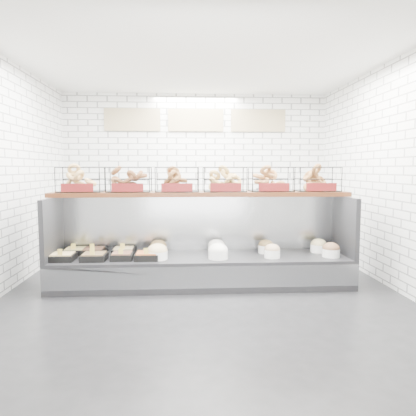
{
  "coord_description": "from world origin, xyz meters",
  "views": [
    {
      "loc": [
        -0.24,
        -5.11,
        1.58
      ],
      "look_at": [
        0.1,
        0.45,
        1.04
      ],
      "focal_mm": 35.0,
      "sensor_mm": 36.0,
      "label": 1
    }
  ],
  "objects": [
    {
      "name": "room_shell",
      "position": [
        0.0,
        0.6,
        2.06
      ],
      "size": [
        5.02,
        5.51,
        3.01
      ],
      "color": "silver",
      "rests_on": "ground"
    },
    {
      "name": "bagel_shelf",
      "position": [
        0.0,
        0.52,
        1.4
      ],
      "size": [
        4.1,
        0.5,
        0.4
      ],
      "color": "#3A1A0C",
      "rests_on": "display_case"
    },
    {
      "name": "ground",
      "position": [
        0.0,
        0.0,
        0.0
      ],
      "size": [
        5.5,
        5.5,
        0.0
      ],
      "primitive_type": "plane",
      "color": "black",
      "rests_on": "ground"
    },
    {
      "name": "display_case",
      "position": [
        -0.02,
        0.34,
        0.33
      ],
      "size": [
        4.0,
        0.9,
        1.2
      ],
      "color": "black",
      "rests_on": "ground"
    },
    {
      "name": "prep_counter",
      "position": [
        -0.01,
        2.43,
        0.47
      ],
      "size": [
        4.0,
        0.6,
        1.2
      ],
      "color": "#93969B",
      "rests_on": "ground"
    }
  ]
}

